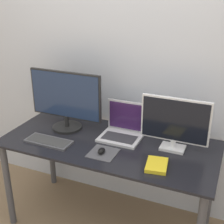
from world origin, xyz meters
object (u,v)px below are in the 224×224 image
at_px(monitor_right, 175,123).
at_px(book, 157,165).
at_px(mouse, 101,151).
at_px(keyboard, 49,141).
at_px(laptop, 123,129).
at_px(monitor_left, 66,100).

bearing_deg(monitor_right, book, -98.66).
relative_size(monitor_right, mouse, 6.53).
bearing_deg(mouse, book, -1.27).
xyz_separation_m(keyboard, book, (0.83, -0.00, 0.00)).
xyz_separation_m(laptop, book, (0.36, -0.32, -0.05)).
height_order(laptop, keyboard, laptop).
bearing_deg(book, laptop, 138.31).
relative_size(keyboard, book, 1.78).
distance_m(monitor_right, mouse, 0.54).
height_order(laptop, mouse, laptop).
xyz_separation_m(laptop, mouse, (-0.04, -0.31, -0.04)).
bearing_deg(mouse, monitor_left, 148.56).
xyz_separation_m(monitor_left, book, (0.83, -0.27, -0.23)).
relative_size(monitor_left, monitor_right, 1.27).
bearing_deg(keyboard, laptop, 34.01).
bearing_deg(book, keyboard, 179.66).
distance_m(monitor_right, laptop, 0.43).
height_order(monitor_right, keyboard, monitor_right).
distance_m(monitor_right, keyboard, 0.93).
relative_size(laptop, mouse, 4.20).
relative_size(laptop, book, 1.55).
relative_size(keyboard, mouse, 4.82).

